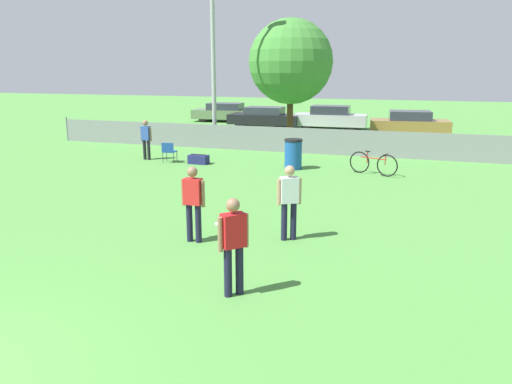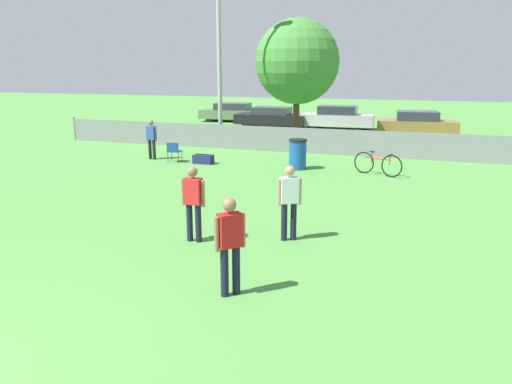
{
  "view_description": "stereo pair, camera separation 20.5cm",
  "coord_description": "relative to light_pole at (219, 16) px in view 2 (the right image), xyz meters",
  "views": [
    {
      "loc": [
        5.41,
        -3.04,
        3.54
      ],
      "look_at": [
        2.15,
        6.57,
        1.05
      ],
      "focal_mm": 35.0,
      "sensor_mm": 36.0,
      "label": 1
    },
    {
      "loc": [
        5.61,
        -2.97,
        3.54
      ],
      "look_at": [
        2.15,
        6.57,
        1.05
      ],
      "focal_mm": 35.0,
      "sensor_mm": 36.0,
      "label": 2
    }
  ],
  "objects": [
    {
      "name": "tree_near_pole",
      "position": [
        2.81,
        3.24,
        -1.98
      ],
      "size": [
        4.23,
        4.23,
        6.05
      ],
      "color": "#4C331E",
      "rests_on": "ground_plane"
    },
    {
      "name": "parked_car_dark",
      "position": [
        -0.21,
        8.37,
        -5.27
      ],
      "size": [
        4.51,
        1.95,
        1.27
      ],
      "rotation": [
        0.0,
        0.0,
        0.03
      ],
      "color": "black",
      "rests_on": "ground_plane"
    },
    {
      "name": "parked_car_silver",
      "position": [
        3.87,
        8.92,
        -5.22
      ],
      "size": [
        4.46,
        1.89,
        1.4
      ],
      "rotation": [
        0.0,
        0.0,
        0.05
      ],
      "color": "black",
      "rests_on": "ground_plane"
    },
    {
      "name": "player_defender_red",
      "position": [
        5.0,
        -12.7,
        -4.98
      ],
      "size": [
        0.53,
        0.22,
        1.62
      ],
      "rotation": [
        0.0,
        0.0,
        0.0
      ],
      "color": "#191933",
      "rests_on": "ground_plane"
    },
    {
      "name": "fence_backline",
      "position": [
        4.04,
        -0.72,
        -5.35
      ],
      "size": [
        23.91,
        0.07,
        1.21
      ],
      "color": "gray",
      "rests_on": "ground_plane"
    },
    {
      "name": "player_thrower_red",
      "position": [
        6.73,
        -14.83,
        -4.98
      ],
      "size": [
        0.41,
        0.42,
        1.62
      ],
      "rotation": [
        0.0,
        0.0,
        0.82
      ],
      "color": "#191933",
      "rests_on": "ground_plane"
    },
    {
      "name": "frisbee_disc",
      "position": [
        5.04,
        -11.39,
        -5.89
      ],
      "size": [
        0.26,
        0.26,
        0.03
      ],
      "color": "white",
      "rests_on": "ground_plane"
    },
    {
      "name": "bicycle_sideline",
      "position": [
        7.84,
        -4.4,
        -5.51
      ],
      "size": [
        1.7,
        0.68,
        0.81
      ],
      "rotation": [
        0.0,
        0.0,
        -0.35
      ],
      "color": "black",
      "rests_on": "ground_plane"
    },
    {
      "name": "folding_chair_sideline",
      "position": [
        0.03,
        -4.59,
        -5.43
      ],
      "size": [
        0.55,
        0.55,
        0.8
      ],
      "rotation": [
        0.0,
        0.0,
        3.3
      ],
      "color": "#333338",
      "rests_on": "ground_plane"
    },
    {
      "name": "parked_car_tan",
      "position": [
        8.61,
        6.9,
        -5.23
      ],
      "size": [
        4.37,
        2.29,
        1.36
      ],
      "rotation": [
        0.0,
        0.0,
        0.11
      ],
      "color": "black",
      "rests_on": "ground_plane"
    },
    {
      "name": "parked_car_olive",
      "position": [
        -3.9,
        10.92,
        -5.26
      ],
      "size": [
        4.63,
        2.22,
        1.28
      ],
      "rotation": [
        0.0,
        0.0,
        0.09
      ],
      "color": "black",
      "rests_on": "ground_plane"
    },
    {
      "name": "gear_bag_sideline",
      "position": [
        1.23,
        -4.46,
        -5.73
      ],
      "size": [
        0.75,
        0.42,
        0.36
      ],
      "color": "navy",
      "rests_on": "ground_plane"
    },
    {
      "name": "trash_bin",
      "position": [
        4.96,
        -4.3,
        -5.35
      ],
      "size": [
        0.66,
        0.66,
        1.1
      ],
      "color": "#194C99",
      "rests_on": "ground_plane"
    },
    {
      "name": "light_pole",
      "position": [
        0.0,
        0.0,
        0.0
      ],
      "size": [
        0.9,
        0.36,
        10.23
      ],
      "color": "#9E9EA3",
      "rests_on": "ground_plane"
    },
    {
      "name": "player_receiver_white",
      "position": [
        6.86,
        -11.93,
        -4.98
      ],
      "size": [
        0.47,
        0.38,
        1.62
      ],
      "rotation": [
        0.0,
        0.0,
        0.54
      ],
      "color": "#191933",
      "rests_on": "ground_plane"
    },
    {
      "name": "spectator_in_blue",
      "position": [
        -1.14,
        -4.28,
        -5.0
      ],
      "size": [
        0.51,
        0.23,
        1.59
      ],
      "rotation": [
        0.0,
        0.0,
        3.13
      ],
      "color": "black",
      "rests_on": "ground_plane"
    }
  ]
}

